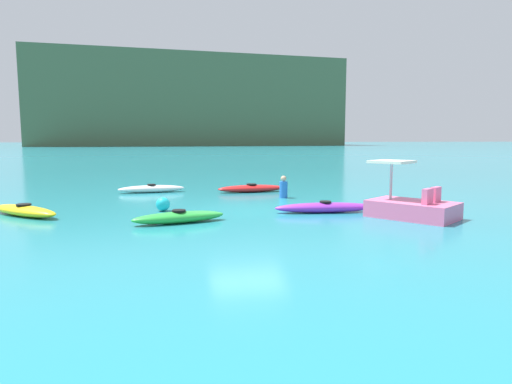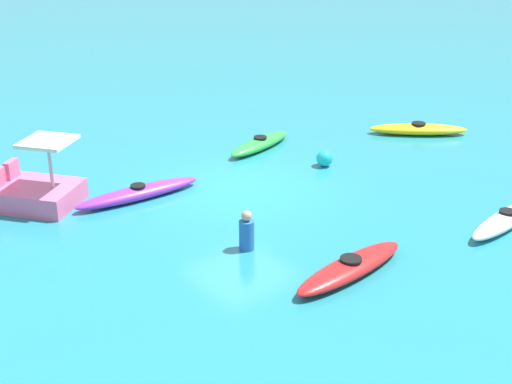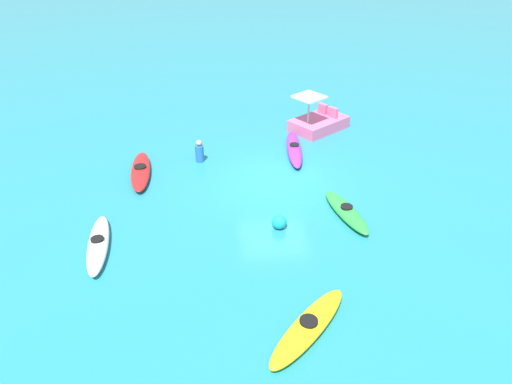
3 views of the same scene
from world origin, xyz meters
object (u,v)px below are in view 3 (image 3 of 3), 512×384
at_px(buoy_cyan, 279,222).
at_px(kayak_red, 141,171).
at_px(kayak_yellow, 308,327).
at_px(kayak_green, 346,211).
at_px(pedal_boat_pink, 318,122).
at_px(kayak_purple, 294,149).
at_px(person_near_shore, 200,152).
at_px(kayak_white, 98,244).

bearing_deg(buoy_cyan, kayak_red, 50.18).
bearing_deg(buoy_cyan, kayak_yellow, -178.66).
bearing_deg(kayak_red, kayak_green, -116.37).
bearing_deg(kayak_yellow, pedal_boat_pink, -13.02).
distance_m(kayak_purple, pedal_boat_pink, 2.60).
relative_size(kayak_yellow, person_near_shore, 3.00).
relative_size(kayak_red, person_near_shore, 3.45).
distance_m(kayak_green, buoy_cyan, 2.23).
bearing_deg(kayak_purple, kayak_green, -169.16).
distance_m(kayak_green, person_near_shore, 6.23).
distance_m(kayak_green, kayak_red, 7.50).
relative_size(kayak_yellow, pedal_boat_pink, 0.93).
distance_m(kayak_purple, buoy_cyan, 5.22).
height_order(kayak_yellow, pedal_boat_pink, pedal_boat_pink).
relative_size(buoy_cyan, person_near_shore, 0.51).
height_order(kayak_green, person_near_shore, person_near_shore).
xyz_separation_m(kayak_red, person_near_shore, (0.88, -2.13, 0.22)).
bearing_deg(kayak_yellow, kayak_green, -24.50).
xyz_separation_m(kayak_purple, buoy_cyan, (-5.05, 1.30, 0.06)).
relative_size(kayak_purple, buoy_cyan, 7.30).
height_order(kayak_white, kayak_purple, same).
xyz_separation_m(kayak_purple, pedal_boat_pink, (2.17, -1.42, 0.17)).
relative_size(kayak_red, kayak_white, 1.05).
height_order(kayak_white, pedal_boat_pink, pedal_boat_pink).
distance_m(kayak_white, pedal_boat_pink, 11.11).
bearing_deg(buoy_cyan, kayak_white, 95.69).
xyz_separation_m(kayak_red, kayak_white, (-4.30, 0.71, -0.00)).
relative_size(kayak_yellow, kayak_white, 0.92).
xyz_separation_m(kayak_green, kayak_white, (-0.97, 7.43, -0.00)).
bearing_deg(kayak_white, person_near_shore, -28.71).
bearing_deg(kayak_white, kayak_red, -9.35).
bearing_deg(pedal_boat_pink, kayak_red, 115.38).
xyz_separation_m(pedal_boat_pink, person_near_shore, (-2.56, 5.13, 0.05)).
bearing_deg(buoy_cyan, pedal_boat_pink, -20.66).
bearing_deg(kayak_green, pedal_boat_pink, -4.54).
height_order(pedal_boat_pink, person_near_shore, pedal_boat_pink).
height_order(kayak_green, kayak_purple, same).
relative_size(kayak_green, kayak_white, 0.93).
bearing_deg(kayak_purple, buoy_cyan, 165.55).
bearing_deg(kayak_yellow, buoy_cyan, 1.34).
xyz_separation_m(kayak_red, kayak_purple, (1.28, -5.84, -0.00)).
relative_size(kayak_green, person_near_shore, 3.04).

